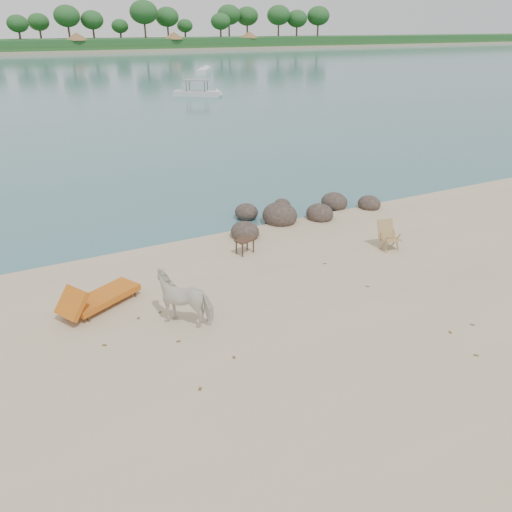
{
  "coord_description": "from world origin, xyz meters",
  "views": [
    {
      "loc": [
        -5.67,
        -8.06,
        6.26
      ],
      "look_at": [
        -0.43,
        2.0,
        1.0
      ],
      "focal_mm": 35.0,
      "sensor_mm": 36.0,
      "label": 1
    }
  ],
  "objects": [
    {
      "name": "water",
      "position": [
        0.0,
        90.0,
        0.0
      ],
      "size": [
        400.0,
        400.0,
        0.0
      ],
      "primitive_type": "plane",
      "color": "#336466",
      "rests_on": "ground"
    },
    {
      "name": "far_scenery",
      "position": [
        0.03,
        136.7,
        3.14
      ],
      "size": [
        420.0,
        18.0,
        9.5
      ],
      "color": "#1E4C1E",
      "rests_on": "ground"
    },
    {
      "name": "boulders",
      "position": [
        3.34,
        6.08,
        0.17
      ],
      "size": [
        6.26,
        2.73,
        0.89
      ],
      "rotation": [
        0.0,
        0.0,
        0.21
      ],
      "color": "#322821",
      "rests_on": "ground"
    },
    {
      "name": "cow",
      "position": [
        -2.52,
        1.47,
        0.61
      ],
      "size": [
        1.51,
        1.43,
        1.21
      ],
      "primitive_type": "imported",
      "rotation": [
        0.0,
        0.0,
        4.0
      ],
      "color": "beige",
      "rests_on": "ground"
    },
    {
      "name": "side_table",
      "position": [
        0.33,
        4.19,
        0.22
      ],
      "size": [
        0.64,
        0.51,
        0.45
      ],
      "primitive_type": null,
      "rotation": [
        0.0,
        0.0,
        0.31
      ],
      "color": "#351E15",
      "rests_on": "ground"
    },
    {
      "name": "lounge_chair",
      "position": [
        -4.07,
        3.05,
        0.33
      ],
      "size": [
        2.3,
        1.69,
        0.66
      ],
      "primitive_type": null,
      "rotation": [
        0.0,
        0.0,
        0.48
      ],
      "color": "#C15C16",
      "rests_on": "ground"
    },
    {
      "name": "deck_chair",
      "position": [
        4.39,
        2.42,
        0.44
      ],
      "size": [
        0.65,
        0.7,
        0.88
      ],
      "primitive_type": null,
      "rotation": [
        0.0,
        0.0,
        -0.16
      ],
      "color": "#9F7D4F",
      "rests_on": "ground"
    },
    {
      "name": "boat_mid",
      "position": [
        12.62,
        39.47,
        1.26
      ],
      "size": [
        4.74,
        4.09,
        2.51
      ],
      "primitive_type": null,
      "rotation": [
        0.0,
        0.0,
        -0.67
      ],
      "color": "silver",
      "rests_on": "water"
    },
    {
      "name": "boat_far",
      "position": [
        23.04,
        63.39,
        0.37
      ],
      "size": [
        4.43,
        6.2,
        0.74
      ],
      "primitive_type": null,
      "rotation": [
        0.0,
        0.0,
        1.04
      ],
      "color": "silver",
      "rests_on": "water"
    },
    {
      "name": "dead_leaves",
      "position": [
        -0.63,
        0.18,
        0.0
      ],
      "size": [
        7.79,
        5.23,
        0.0
      ],
      "color": "brown",
      "rests_on": "ground"
    }
  ]
}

